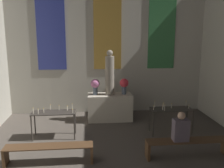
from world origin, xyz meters
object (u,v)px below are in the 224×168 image
at_px(flower_vase_left, 95,85).
at_px(flower_vase_right, 124,84).
at_px(pew_back_right, 187,144).
at_px(person_seated, 181,128).
at_px(candle_rack_left, 54,115).
at_px(statue, 110,74).
at_px(altar, 110,107).
at_px(candle_rack_right, 171,112).
at_px(pew_back_left, 49,150).

height_order(flower_vase_left, flower_vase_right, same).
relative_size(pew_back_right, person_seated, 2.83).
height_order(candle_rack_left, pew_back_right, candle_rack_left).
distance_m(statue, person_seated, 3.24).
relative_size(altar, statue, 1.00).
height_order(altar, candle_rack_right, candle_rack_right).
distance_m(flower_vase_left, pew_back_right, 3.61).
bearing_deg(statue, person_seated, -62.66).
xyz_separation_m(pew_back_left, person_seated, (3.06, 0.00, 0.41)).
height_order(statue, flower_vase_right, statue).
bearing_deg(candle_rack_left, altar, 37.96).
relative_size(candle_rack_left, pew_back_left, 0.61).
relative_size(flower_vase_left, flower_vase_right, 1.00).
bearing_deg(flower_vase_left, person_seated, -55.35).
bearing_deg(pew_back_left, altar, 59.69).
bearing_deg(pew_back_right, statue, 120.31).
xyz_separation_m(altar, pew_back_left, (-1.62, -2.78, -0.13)).
distance_m(candle_rack_left, pew_back_left, 1.50).
distance_m(flower_vase_right, candle_rack_left, 2.61).
height_order(candle_rack_right, person_seated, person_seated).
bearing_deg(pew_back_right, altar, 120.31).
xyz_separation_m(statue, pew_back_right, (1.62, -2.78, -1.28)).
bearing_deg(person_seated, flower_vase_left, 124.65).
distance_m(altar, person_seated, 3.14).
xyz_separation_m(candle_rack_left, pew_back_left, (0.07, -1.46, -0.34)).
bearing_deg(person_seated, candle_rack_right, 80.06).
relative_size(statue, pew_back_right, 0.75).
distance_m(flower_vase_right, pew_back_right, 3.14).
bearing_deg(statue, candle_rack_left, -142.04).
bearing_deg(pew_back_right, flower_vase_right, 112.31).
relative_size(flower_vase_right, person_seated, 0.76).
xyz_separation_m(flower_vase_right, candle_rack_right, (1.21, -1.32, -0.57)).
relative_size(flower_vase_left, pew_back_right, 0.27).
relative_size(candle_rack_right, pew_back_left, 0.61).
distance_m(pew_back_right, person_seated, 0.45).
height_order(flower_vase_right, pew_back_left, flower_vase_right).
height_order(altar, flower_vase_left, flower_vase_left).
distance_m(statue, pew_back_left, 3.46).
xyz_separation_m(statue, candle_rack_right, (1.69, -1.32, -0.93)).
height_order(statue, candle_rack_right, statue).
bearing_deg(flower_vase_left, flower_vase_right, 0.00).
height_order(altar, pew_back_right, altar).
bearing_deg(statue, flower_vase_right, 0.00).
distance_m(pew_back_left, pew_back_right, 3.25).
height_order(pew_back_right, person_seated, person_seated).
bearing_deg(candle_rack_left, flower_vase_right, 31.25).
distance_m(flower_vase_left, candle_rack_right, 2.61).
xyz_separation_m(statue, person_seated, (1.44, -2.78, -0.86)).
bearing_deg(pew_back_right, candle_rack_left, 156.30).
height_order(candle_rack_left, candle_rack_right, candle_rack_right).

